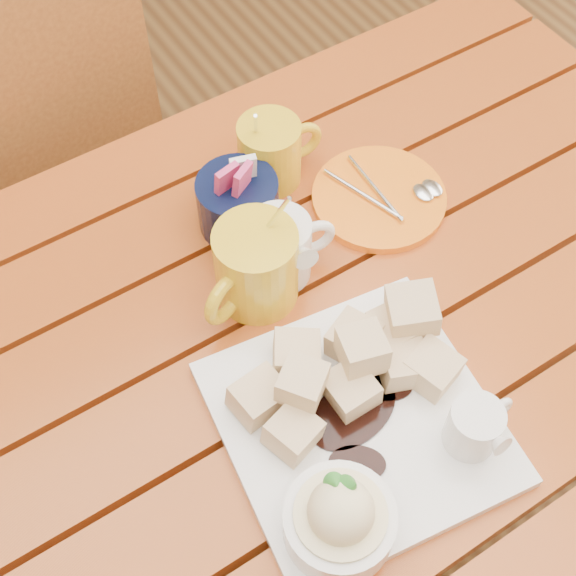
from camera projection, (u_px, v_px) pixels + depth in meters
ground at (301, 536)px, 1.53m from camera, size 5.00×5.00×0.00m
table at (308, 381)px, 0.99m from camera, size 1.20×0.79×0.75m
dessert_plate at (358, 430)px, 0.81m from camera, size 0.31×0.31×0.11m
coffee_mug_left at (255, 267)px, 0.89m from camera, size 0.13×0.09×0.16m
coffee_mug_right at (271, 151)px, 1.00m from camera, size 0.11×0.08×0.13m
cream_pitcher at (282, 248)px, 0.92m from camera, size 0.11×0.09×0.09m
sugar_caddy at (238, 203)px, 0.97m from camera, size 0.10×0.10×0.11m
orange_saucer at (380, 197)px, 1.01m from camera, size 0.17×0.17×0.02m
chair_far at (7, 183)px, 1.31m from camera, size 0.52×0.52×0.97m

